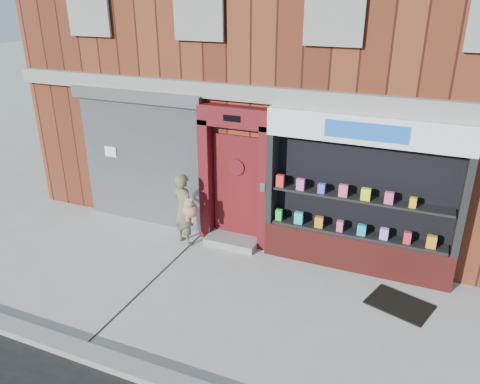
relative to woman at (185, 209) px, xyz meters
The scene contains 8 objects.
ground 2.30m from the woman, 39.31° to the right, with size 80.00×80.00×0.00m, color #9E9E99.
curb 3.96m from the woman, 64.62° to the right, with size 60.00×0.30×0.12m, color gray.
building 5.88m from the woman, 70.18° to the left, with size 12.00×8.16×8.00m.
shutter_bay 1.72m from the woman, 157.16° to the left, with size 3.10×0.30×3.04m.
red_door_bay 1.24m from the woman, 28.26° to the left, with size 1.52×0.58×2.90m.
pharmacy_bay 3.49m from the woman, ahead, with size 3.50×0.41×3.00m.
woman is the anchor object (origin of this frame).
doormat 4.46m from the woman, ahead, with size 1.00×0.70×0.03m, color black.
Camera 1 is at (2.76, -6.17, 4.89)m, focal length 35.00 mm.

